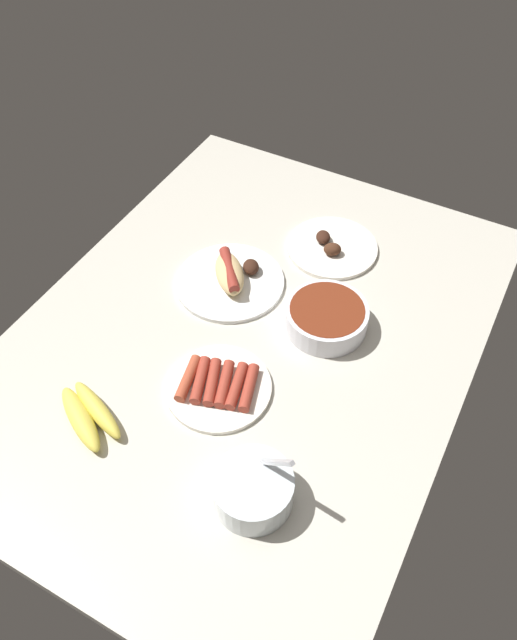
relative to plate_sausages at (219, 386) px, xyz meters
The scene contains 7 objects.
ground_plane 15.37cm from the plate_sausages, ahead, with size 120.00×90.00×3.00cm, color beige.
plate_sausages is the anchor object (origin of this frame).
plate_hotdog_assembled 28.91cm from the plate_sausages, 25.27° to the left, with size 24.41×24.41×5.61cm.
banana_bunch 24.91cm from the plate_sausages, 134.49° to the left, with size 13.24×17.33×3.64cm.
bowl_coleslaw 23.69cm from the plate_sausages, 134.94° to the right, with size 13.86×13.86×16.00cm.
plate_grilled_meat 47.20cm from the plate_sausages, ahead, with size 21.39×21.39×3.86cm.
bowl_chili 27.25cm from the plate_sausages, 25.41° to the right, with size 17.32×17.32×5.49cm.
Camera 1 is at (-72.34, -41.65, 100.82)cm, focal length 35.02 mm.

